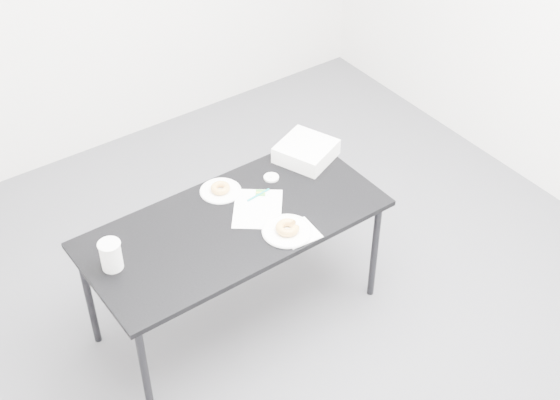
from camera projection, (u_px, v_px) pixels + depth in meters
floor at (281, 316)px, 4.17m from camera, size 4.00×4.00×0.00m
table at (234, 229)px, 3.78m from camera, size 1.48×0.71×0.67m
scorecard at (258, 209)px, 3.82m from camera, size 0.37×0.38×0.00m
logo_patch at (261, 193)px, 3.91m from camera, size 0.07×0.07×0.00m
pen at (258, 195)px, 3.89m from camera, size 0.14×0.02×0.01m
napkin at (299, 233)px, 3.68m from camera, size 0.18×0.18×0.00m
plate_near at (287, 231)px, 3.68m from camera, size 0.24×0.24×0.01m
donut_near at (287, 228)px, 3.67m from camera, size 0.14×0.14×0.04m
plate_far at (221, 191)px, 3.92m from camera, size 0.21×0.21×0.01m
donut_far at (220, 188)px, 3.91m from camera, size 0.12×0.12×0.03m
coffee_cup at (111, 255)px, 3.46m from camera, size 0.10×0.10×0.15m
cup_lid at (271, 177)px, 4.00m from camera, size 0.08×0.08×0.01m
bakery_box at (306, 151)px, 4.11m from camera, size 0.35×0.35×0.09m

